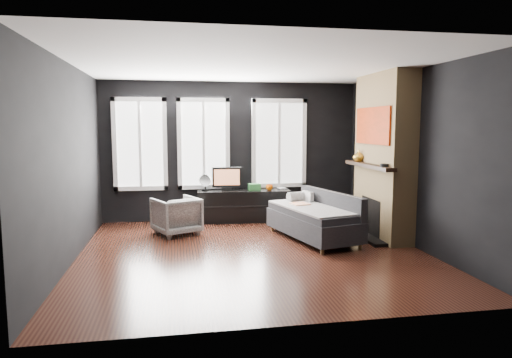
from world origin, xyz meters
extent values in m
plane|color=black|center=(0.00, 0.00, 0.00)|extent=(5.00, 5.00, 0.00)
plane|color=white|center=(0.00, 0.00, 2.70)|extent=(5.00, 5.00, 0.00)
cube|color=black|center=(0.00, 2.50, 1.35)|extent=(5.00, 0.02, 2.70)
cube|color=black|center=(-2.50, 0.00, 1.35)|extent=(0.02, 5.00, 2.70)
cube|color=black|center=(2.50, 0.00, 1.35)|extent=(0.02, 5.00, 2.70)
cube|color=gray|center=(1.17, 1.14, 0.56)|extent=(0.13, 0.32, 0.31)
imported|color=white|center=(-1.10, 1.35, 0.35)|extent=(0.89, 0.87, 0.71)
imported|color=#F56202|center=(0.69, 2.13, 0.68)|extent=(0.13, 0.11, 0.13)
imported|color=beige|center=(0.90, 2.29, 0.72)|extent=(0.15, 0.03, 0.21)
cube|color=#2A6C30|center=(0.40, 2.18, 0.67)|extent=(0.24, 0.16, 0.13)
imported|color=gold|center=(2.05, 1.05, 1.33)|extent=(0.20, 0.20, 0.20)
cylinder|color=black|center=(2.05, 0.05, 1.25)|extent=(0.13, 0.13, 0.04)
camera|label=1|loc=(-1.10, -6.44, 1.85)|focal=32.00mm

